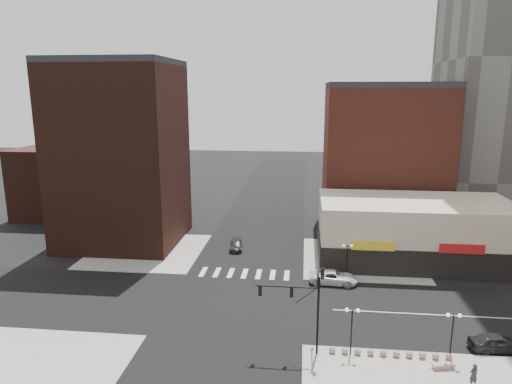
{
  "coord_description": "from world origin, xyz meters",
  "views": [
    {
      "loc": [
        6.81,
        -42.92,
        21.8
      ],
      "look_at": [
        1.68,
        4.58,
        11.0
      ],
      "focal_mm": 32.0,
      "sensor_mm": 36.0,
      "label": 1
    }
  ],
  "objects_px": {
    "white_suv": "(333,277)",
    "stone_bench": "(443,366)",
    "pedestrian": "(473,375)",
    "street_lamp_se_a": "(352,319)",
    "street_lamp_ne": "(347,252)",
    "dark_sedan_north": "(236,245)",
    "dark_sedan_east": "(497,343)",
    "traffic_signal": "(307,298)",
    "street_lamp_se_b": "(453,325)"
  },
  "relations": [
    {
      "from": "traffic_signal",
      "to": "pedestrian",
      "type": "xyz_separation_m",
      "value": [
        12.46,
        -3.45,
        -3.93
      ]
    },
    {
      "from": "dark_sedan_north",
      "to": "stone_bench",
      "type": "distance_m",
      "value": 33.05
    },
    {
      "from": "street_lamp_se_b",
      "to": "white_suv",
      "type": "distance_m",
      "value": 17.05
    },
    {
      "from": "street_lamp_ne",
      "to": "dark_sedan_north",
      "type": "xyz_separation_m",
      "value": [
        -14.42,
        8.57,
        -2.67
      ]
    },
    {
      "from": "pedestrian",
      "to": "traffic_signal",
      "type": "bearing_deg",
      "value": -32.53
    },
    {
      "from": "white_suv",
      "to": "street_lamp_se_b",
      "type": "bearing_deg",
      "value": -146.55
    },
    {
      "from": "dark_sedan_north",
      "to": "dark_sedan_east",
      "type": "bearing_deg",
      "value": -47.84
    },
    {
      "from": "white_suv",
      "to": "stone_bench",
      "type": "xyz_separation_m",
      "value": [
        7.76,
        -15.78,
        -0.41
      ]
    },
    {
      "from": "traffic_signal",
      "to": "white_suv",
      "type": "bearing_deg",
      "value": 77.53
    },
    {
      "from": "street_lamp_ne",
      "to": "dark_sedan_north",
      "type": "bearing_deg",
      "value": 149.26
    },
    {
      "from": "traffic_signal",
      "to": "dark_sedan_north",
      "type": "xyz_separation_m",
      "value": [
        -9.65,
        24.41,
        -4.34
      ]
    },
    {
      "from": "traffic_signal",
      "to": "street_lamp_ne",
      "type": "xyz_separation_m",
      "value": [
        4.76,
        15.83,
        -1.67
      ]
    },
    {
      "from": "dark_sedan_north",
      "to": "street_lamp_se_a",
      "type": "bearing_deg",
      "value": -68.05
    },
    {
      "from": "street_lamp_se_a",
      "to": "white_suv",
      "type": "height_order",
      "value": "street_lamp_se_a"
    },
    {
      "from": "street_lamp_ne",
      "to": "stone_bench",
      "type": "xyz_separation_m",
      "value": [
        6.16,
        -17.28,
        -2.94
      ]
    },
    {
      "from": "traffic_signal",
      "to": "white_suv",
      "type": "height_order",
      "value": "traffic_signal"
    },
    {
      "from": "street_lamp_se_a",
      "to": "pedestrian",
      "type": "distance_m",
      "value": 9.56
    },
    {
      "from": "street_lamp_se_b",
      "to": "pedestrian",
      "type": "bearing_deg",
      "value": -78.1
    },
    {
      "from": "street_lamp_se_a",
      "to": "dark_sedan_north",
      "type": "distance_m",
      "value": 28.13
    },
    {
      "from": "street_lamp_se_b",
      "to": "dark_sedan_east",
      "type": "relative_size",
      "value": 0.91
    },
    {
      "from": "traffic_signal",
      "to": "street_lamp_se_b",
      "type": "relative_size",
      "value": 1.87
    },
    {
      "from": "traffic_signal",
      "to": "dark_sedan_east",
      "type": "distance_m",
      "value": 16.81
    },
    {
      "from": "street_lamp_se_b",
      "to": "pedestrian",
      "type": "relative_size",
      "value": 2.27
    },
    {
      "from": "dark_sedan_east",
      "to": "dark_sedan_north",
      "type": "xyz_separation_m",
      "value": [
        -25.83,
        22.57,
        -0.15
      ]
    },
    {
      "from": "dark_sedan_east",
      "to": "pedestrian",
      "type": "height_order",
      "value": "pedestrian"
    },
    {
      "from": "street_lamp_se_b",
      "to": "stone_bench",
      "type": "bearing_deg",
      "value": -123.19
    },
    {
      "from": "white_suv",
      "to": "dark_sedan_north",
      "type": "distance_m",
      "value": 16.31
    },
    {
      "from": "traffic_signal",
      "to": "street_lamp_ne",
      "type": "distance_m",
      "value": 16.62
    },
    {
      "from": "street_lamp_se_a",
      "to": "white_suv",
      "type": "xyz_separation_m",
      "value": [
        -0.6,
        14.5,
        -2.53
      ]
    },
    {
      "from": "pedestrian",
      "to": "stone_bench",
      "type": "xyz_separation_m",
      "value": [
        -1.53,
        2.01,
        -0.69
      ]
    },
    {
      "from": "dark_sedan_east",
      "to": "dark_sedan_north",
      "type": "height_order",
      "value": "dark_sedan_east"
    },
    {
      "from": "traffic_signal",
      "to": "pedestrian",
      "type": "bearing_deg",
      "value": -15.49
    },
    {
      "from": "white_suv",
      "to": "street_lamp_ne",
      "type": "bearing_deg",
      "value": -43.98
    },
    {
      "from": "street_lamp_se_a",
      "to": "white_suv",
      "type": "bearing_deg",
      "value": 92.35
    },
    {
      "from": "street_lamp_ne",
      "to": "dark_sedan_north",
      "type": "relative_size",
      "value": 0.97
    },
    {
      "from": "street_lamp_ne",
      "to": "pedestrian",
      "type": "bearing_deg",
      "value": -68.25
    },
    {
      "from": "street_lamp_se_a",
      "to": "dark_sedan_north",
      "type": "height_order",
      "value": "street_lamp_se_a"
    },
    {
      "from": "white_suv",
      "to": "stone_bench",
      "type": "bearing_deg",
      "value": -151.03
    },
    {
      "from": "street_lamp_ne",
      "to": "dark_sedan_east",
      "type": "xyz_separation_m",
      "value": [
        11.41,
        -14.0,
        -2.52
      ]
    },
    {
      "from": "traffic_signal",
      "to": "street_lamp_se_a",
      "type": "relative_size",
      "value": 1.87
    },
    {
      "from": "pedestrian",
      "to": "stone_bench",
      "type": "bearing_deg",
      "value": -69.71
    },
    {
      "from": "dark_sedan_east",
      "to": "street_lamp_ne",
      "type": "bearing_deg",
      "value": 33.86
    },
    {
      "from": "street_lamp_se_a",
      "to": "street_lamp_ne",
      "type": "bearing_deg",
      "value": 86.42
    },
    {
      "from": "pedestrian",
      "to": "street_lamp_se_a",
      "type": "bearing_deg",
      "value": -37.73
    },
    {
      "from": "street_lamp_se_b",
      "to": "pedestrian",
      "type": "xyz_separation_m",
      "value": [
        0.69,
        -3.28,
        -2.25
      ]
    },
    {
      "from": "white_suv",
      "to": "dark_sedan_east",
      "type": "height_order",
      "value": "dark_sedan_east"
    },
    {
      "from": "street_lamp_se_b",
      "to": "white_suv",
      "type": "relative_size",
      "value": 0.76
    },
    {
      "from": "street_lamp_ne",
      "to": "stone_bench",
      "type": "height_order",
      "value": "street_lamp_ne"
    },
    {
      "from": "dark_sedan_north",
      "to": "pedestrian",
      "type": "distance_m",
      "value": 35.57
    },
    {
      "from": "dark_sedan_east",
      "to": "pedestrian",
      "type": "bearing_deg",
      "value": 139.51
    }
  ]
}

